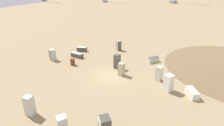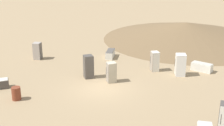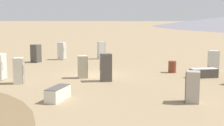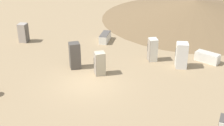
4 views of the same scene
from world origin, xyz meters
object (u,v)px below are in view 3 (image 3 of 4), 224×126
at_px(discarded_fridge_10, 192,87).
at_px(discarded_fridge_12, 36,53).
at_px(discarded_fridge_2, 19,71).
at_px(discarded_fridge_3, 106,67).
at_px(discarded_fridge_1, 58,93).
at_px(discarded_fridge_11, 83,67).
at_px(discarded_fridge_7, 213,61).
at_px(discarded_fridge_0, 101,50).
at_px(discarded_fridge_5, 62,51).
at_px(discarded_fridge_4, 204,73).
at_px(rusty_barrel, 172,67).

xyz_separation_m(discarded_fridge_10, discarded_fridge_12, (13.65, -12.16, 0.06)).
bearing_deg(discarded_fridge_12, discarded_fridge_2, -54.31).
bearing_deg(discarded_fridge_3, discarded_fridge_1, 142.93).
relative_size(discarded_fridge_3, discarded_fridge_11, 1.17).
xyz_separation_m(discarded_fridge_7, discarded_fridge_11, (9.44, 4.93, -0.02)).
xyz_separation_m(discarded_fridge_0, discarded_fridge_11, (-0.97, 10.46, -0.10)).
distance_m(discarded_fridge_5, discarded_fridge_11, 10.37).
xyz_separation_m(discarded_fridge_4, discarded_fridge_10, (1.27, 6.93, 0.46)).
xyz_separation_m(discarded_fridge_5, rusty_barrel, (-10.97, 5.81, -0.43)).
relative_size(discarded_fridge_0, discarded_fridge_5, 1.01).
xyz_separation_m(discarded_fridge_7, discarded_fridge_12, (15.97, -1.95, 0.04)).
relative_size(discarded_fridge_1, discarded_fridge_11, 1.16).
relative_size(discarded_fridge_1, discarded_fridge_4, 0.89).
height_order(discarded_fridge_5, discarded_fridge_10, discarded_fridge_5).
relative_size(discarded_fridge_0, discarded_fridge_7, 1.11).
bearing_deg(discarded_fridge_0, discarded_fridge_4, 12.26).
distance_m(discarded_fridge_3, discarded_fridge_7, 9.53).
xyz_separation_m(discarded_fridge_3, discarded_fridge_7, (-7.61, -5.74, -0.12)).
xyz_separation_m(discarded_fridge_5, discarded_fridge_12, (1.76, 2.31, -0.03)).
relative_size(discarded_fridge_4, discarded_fridge_12, 1.20).
bearing_deg(discarded_fridge_12, discarded_fridge_3, -24.76).
distance_m(discarded_fridge_1, rusty_barrel, 11.08).
bearing_deg(discarded_fridge_0, discarded_fridge_12, -91.76).
distance_m(discarded_fridge_3, rusty_barrel, 6.07).
height_order(discarded_fridge_2, discarded_fridge_12, discarded_fridge_12).
bearing_deg(discarded_fridge_2, discarded_fridge_3, 93.97).
xyz_separation_m(discarded_fridge_2, discarded_fridge_7, (-12.92, -7.51, -0.03)).
bearing_deg(discarded_fridge_1, discarded_fridge_11, 100.23).
xyz_separation_m(discarded_fridge_0, discarded_fridge_2, (2.52, 13.04, -0.05)).
distance_m(discarded_fridge_4, discarded_fridge_7, 3.47).
relative_size(discarded_fridge_1, discarded_fridge_10, 1.16).
relative_size(discarded_fridge_1, discarded_fridge_12, 1.08).
height_order(discarded_fridge_0, discarded_fridge_11, discarded_fridge_0).
bearing_deg(discarded_fridge_12, discarded_fridge_4, -1.49).
xyz_separation_m(discarded_fridge_3, discarded_fridge_12, (8.37, -7.69, -0.08)).
relative_size(discarded_fridge_7, discarded_fridge_10, 1.02).
bearing_deg(discarded_fridge_3, discarded_fridge_10, -151.98).
xyz_separation_m(discarded_fridge_2, discarded_fridge_4, (-11.86, -4.24, -0.51)).
relative_size(discarded_fridge_7, discarded_fridge_12, 0.95).
bearing_deg(discarded_fridge_7, discarded_fridge_12, 163.64).
xyz_separation_m(discarded_fridge_12, rusty_barrel, (-12.74, 3.50, -0.40)).
xyz_separation_m(discarded_fridge_0, discarded_fridge_3, (-2.80, 11.26, 0.03)).
bearing_deg(discarded_fridge_2, discarded_fridge_12, -176.65).
relative_size(discarded_fridge_0, discarded_fridge_11, 1.13).
relative_size(discarded_fridge_3, discarded_fridge_5, 1.05).
relative_size(discarded_fridge_5, discarded_fridge_7, 1.09).
bearing_deg(discarded_fridge_3, discarded_fridge_11, 44.56).
distance_m(discarded_fridge_10, discarded_fridge_12, 18.28).
bearing_deg(discarded_fridge_12, discarded_fridge_1, -43.99).
relative_size(discarded_fridge_3, rusty_barrel, 2.06).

